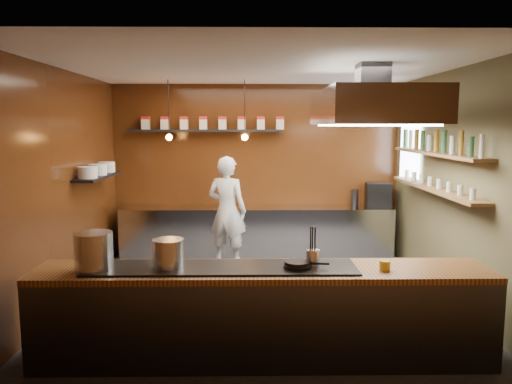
{
  "coord_description": "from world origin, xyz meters",
  "views": [
    {
      "loc": [
        -0.13,
        -6.27,
        2.29
      ],
      "look_at": [
        -0.04,
        0.4,
        1.4
      ],
      "focal_mm": 35.0,
      "sensor_mm": 36.0,
      "label": 1
    }
  ],
  "objects_px": {
    "stockpot_small": "(168,254)",
    "chef": "(227,211)",
    "espresso_machine": "(378,195)",
    "stockpot_large": "(94,251)",
    "extractor_hood": "(372,107)"
  },
  "relations": [
    {
      "from": "stockpot_small",
      "to": "chef",
      "type": "relative_size",
      "value": 0.16
    },
    {
      "from": "stockpot_small",
      "to": "espresso_machine",
      "type": "xyz_separation_m",
      "value": [
        3.01,
        3.86,
        0.03
      ]
    },
    {
      "from": "stockpot_large",
      "to": "chef",
      "type": "distance_m",
      "value": 3.64
    },
    {
      "from": "extractor_hood",
      "to": "stockpot_small",
      "type": "distance_m",
      "value": 2.9
    },
    {
      "from": "stockpot_small",
      "to": "espresso_machine",
      "type": "relative_size",
      "value": 0.72
    },
    {
      "from": "chef",
      "to": "espresso_machine",
      "type": "bearing_deg",
      "value": -150.15
    },
    {
      "from": "chef",
      "to": "extractor_hood",
      "type": "bearing_deg",
      "value": 149.67
    },
    {
      "from": "extractor_hood",
      "to": "chef",
      "type": "distance_m",
      "value": 3.26
    },
    {
      "from": "espresso_machine",
      "to": "chef",
      "type": "height_order",
      "value": "chef"
    },
    {
      "from": "extractor_hood",
      "to": "espresso_machine",
      "type": "distance_m",
      "value": 3.08
    },
    {
      "from": "espresso_machine",
      "to": "chef",
      "type": "bearing_deg",
      "value": -165.47
    },
    {
      "from": "extractor_hood",
      "to": "stockpot_large",
      "type": "distance_m",
      "value": 3.46
    },
    {
      "from": "extractor_hood",
      "to": "stockpot_large",
      "type": "xyz_separation_m",
      "value": [
        -2.9,
        -1.26,
        -1.39
      ]
    },
    {
      "from": "espresso_machine",
      "to": "chef",
      "type": "xyz_separation_m",
      "value": [
        -2.59,
        -0.43,
        -0.2
      ]
    },
    {
      "from": "stockpot_large",
      "to": "chef",
      "type": "height_order",
      "value": "chef"
    }
  ]
}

